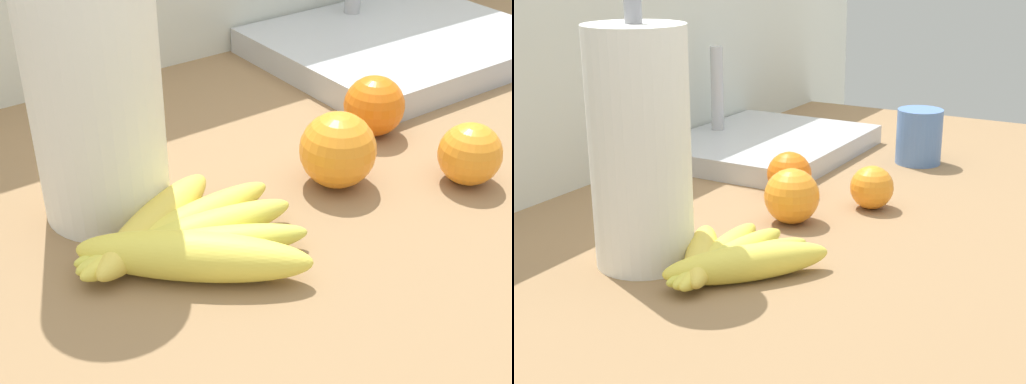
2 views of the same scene
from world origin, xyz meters
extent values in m
cube|color=silver|center=(0.00, 0.41, 0.65)|extent=(1.96, 0.06, 1.30)
ellipsoid|color=#E8D54C|center=(-0.22, -0.04, 0.92)|extent=(0.18, 0.16, 0.04)
ellipsoid|color=#D6D14C|center=(-0.21, -0.02, 0.91)|extent=(0.20, 0.11, 0.03)
ellipsoid|color=#DCD04C|center=(-0.21, -0.01, 0.91)|extent=(0.21, 0.05, 0.03)
ellipsoid|color=#E6D34C|center=(-0.20, 0.01, 0.91)|extent=(0.21, 0.07, 0.03)
ellipsoid|color=#E4C64C|center=(-0.22, 0.03, 0.91)|extent=(0.17, 0.12, 0.04)
sphere|color=orange|center=(0.08, 0.07, 0.93)|extent=(0.07, 0.07, 0.07)
sphere|color=orange|center=(-0.02, 0.01, 0.93)|extent=(0.08, 0.08, 0.08)
sphere|color=orange|center=(0.09, -0.07, 0.93)|extent=(0.06, 0.06, 0.06)
cylinder|color=white|center=(-0.23, 0.10, 1.04)|extent=(0.12, 0.12, 0.29)
cylinder|color=gray|center=(-0.23, 0.10, 1.05)|extent=(0.02, 0.02, 0.32)
cube|color=#B7BABF|center=(0.28, 0.22, 0.91)|extent=(0.38, 0.31, 0.04)
camera|label=1|loc=(-0.45, -0.46, 1.28)|focal=50.33mm
camera|label=2|loc=(-0.91, -0.46, 1.26)|focal=53.23mm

